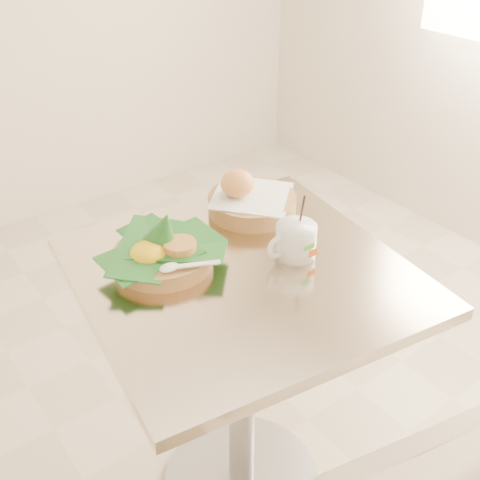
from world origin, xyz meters
TOP-DOWN VIEW (x-y plane):
  - cafe_table at (0.14, -0.06)m, footprint 0.79×0.79m
  - rice_basket at (0.01, 0.07)m, footprint 0.28×0.28m
  - bread_basket at (0.32, 0.14)m, footprint 0.27×0.27m
  - coffee_mug at (0.27, -0.08)m, footprint 0.13×0.10m

SIDE VIEW (x-z plane):
  - cafe_table at x=0.14m, z-range 0.15..0.90m
  - bread_basket at x=0.32m, z-range 0.73..0.84m
  - rice_basket at x=0.01m, z-range 0.72..0.86m
  - coffee_mug at x=0.27m, z-range 0.71..0.87m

